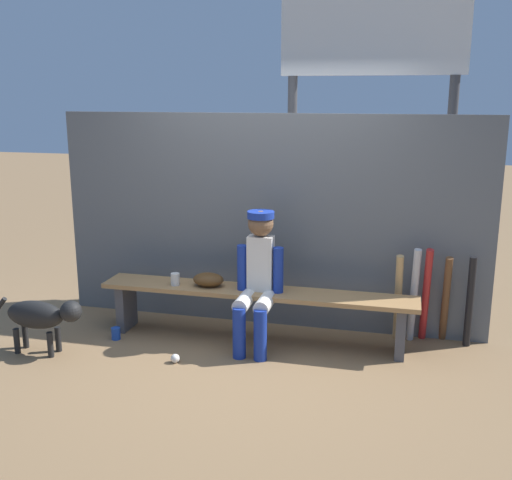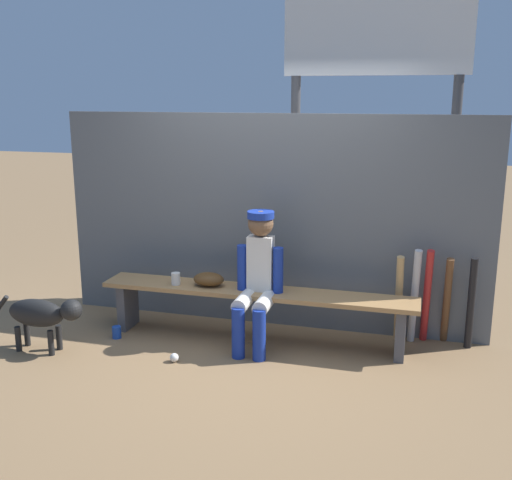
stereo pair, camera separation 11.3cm
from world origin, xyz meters
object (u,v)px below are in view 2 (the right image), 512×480
(bat_aluminum_silver, at_px, (414,297))
(cup_on_bench, at_px, (176,279))
(baseball, at_px, (174,358))
(cup_on_ground, at_px, (117,332))
(scoreboard, at_px, (381,75))
(dog, at_px, (42,314))
(baseball_glove, at_px, (209,279))
(player_seated, at_px, (257,275))
(bat_aluminum_red, at_px, (427,296))
(bat_wood_dark, at_px, (447,301))
(bat_wood_tan, at_px, (399,299))
(bat_aluminum_black, at_px, (471,304))
(dugout_bench, at_px, (256,301))

(bat_aluminum_silver, relative_size, cup_on_bench, 7.98)
(baseball, xyz_separation_m, cup_on_ground, (-0.70, 0.33, 0.02))
(cup_on_ground, bearing_deg, scoreboard, 40.86)
(cup_on_bench, height_order, dog, cup_on_bench)
(baseball_glove, bearing_deg, bat_aluminum_silver, 9.44)
(player_seated, xyz_separation_m, bat_aluminum_red, (1.41, 0.45, -0.21))
(dog, bearing_deg, baseball_glove, 29.11)
(bat_wood_dark, bearing_deg, bat_wood_tan, -171.49)
(scoreboard, relative_size, dog, 3.98)
(bat_aluminum_red, bearing_deg, dog, -161.81)
(cup_on_ground, bearing_deg, dog, -137.76)
(bat_wood_dark, relative_size, bat_aluminum_black, 1.00)
(bat_aluminum_black, distance_m, scoreboard, 2.47)
(baseball_glove, bearing_deg, cup_on_bench, -170.96)
(player_seated, bearing_deg, bat_wood_tan, 19.49)
(bat_aluminum_red, xyz_separation_m, bat_wood_dark, (0.17, 0.03, -0.03))
(cup_on_bench, bearing_deg, scoreboard, 44.59)
(bat_wood_tan, distance_m, baseball, 2.00)
(dugout_bench, relative_size, scoreboard, 0.84)
(cup_on_bench, bearing_deg, player_seated, -4.91)
(bat_aluminum_red, height_order, scoreboard, scoreboard)
(scoreboard, bearing_deg, baseball_glove, -130.50)
(dugout_bench, relative_size, bat_wood_dark, 3.43)
(player_seated, xyz_separation_m, bat_aluminum_silver, (1.30, 0.41, -0.21))
(baseball, bearing_deg, cup_on_bench, 109.95)
(baseball_glove, xyz_separation_m, cup_on_bench, (-0.30, -0.05, -0.01))
(cup_on_ground, bearing_deg, player_seated, 7.39)
(dugout_bench, distance_m, bat_aluminum_red, 1.49)
(dugout_bench, xyz_separation_m, player_seated, (0.04, -0.11, 0.27))
(baseball, bearing_deg, bat_aluminum_red, 25.38)
(bat_wood_dark, bearing_deg, baseball, -155.80)
(bat_aluminum_silver, distance_m, scoreboard, 2.32)
(bat_aluminum_silver, height_order, cup_on_ground, bat_aluminum_silver)
(bat_aluminum_silver, xyz_separation_m, bat_wood_dark, (0.27, 0.07, -0.03))
(dugout_bench, height_order, player_seated, player_seated)
(bat_aluminum_black, bearing_deg, scoreboard, 127.06)
(bat_aluminum_silver, distance_m, bat_aluminum_black, 0.47)
(dugout_bench, xyz_separation_m, baseball_glove, (-0.44, 0.00, 0.16))
(player_seated, height_order, bat_aluminum_silver, player_seated)
(baseball_glove, bearing_deg, dog, -150.89)
(bat_wood_tan, relative_size, cup_on_bench, 7.38)
(baseball_glove, relative_size, cup_on_ground, 2.55)
(bat_wood_tan, xyz_separation_m, bat_aluminum_black, (0.60, 0.02, 0.01))
(player_seated, relative_size, cup_on_bench, 10.77)
(dugout_bench, bearing_deg, player_seated, -69.96)
(baseball_glove, relative_size, cup_on_bench, 2.55)
(bat_wood_tan, relative_size, baseball, 10.97)
(baseball_glove, xyz_separation_m, bat_wood_dark, (2.06, 0.36, -0.13))
(cup_on_ground, xyz_separation_m, scoreboard, (2.12, 1.83, 2.28))
(baseball_glove, bearing_deg, bat_wood_dark, 9.97)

